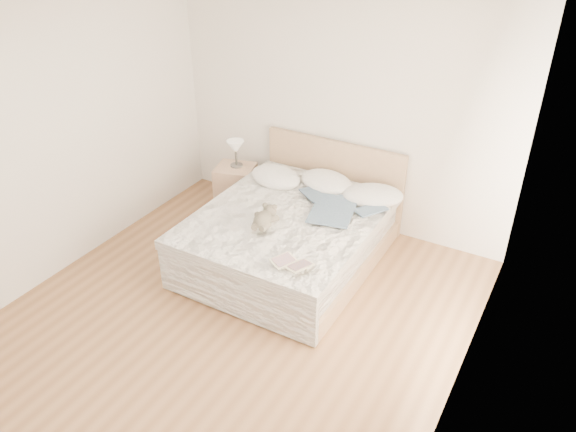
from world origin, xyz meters
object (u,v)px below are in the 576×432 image
at_px(childrens_book, 292,264).
at_px(teddy_bear, 263,225).
at_px(bed, 292,235).
at_px(nightstand, 236,188).
at_px(table_lamp, 236,148).
at_px(photo_book, 277,179).

relative_size(childrens_book, teddy_bear, 1.04).
bearing_deg(bed, teddy_bear, -99.04).
height_order(nightstand, table_lamp, table_lamp).
bearing_deg(nightstand, table_lamp, 87.82).
bearing_deg(table_lamp, teddy_bear, -46.34).
height_order(childrens_book, teddy_bear, teddy_bear).
xyz_separation_m(nightstand, childrens_book, (1.61, -1.49, 0.35)).
distance_m(childrens_book, teddy_bear, 0.68).
bearing_deg(photo_book, bed, -78.25).
height_order(table_lamp, photo_book, table_lamp).
relative_size(bed, nightstand, 3.83).
relative_size(photo_book, teddy_bear, 1.03).
distance_m(bed, nightstand, 1.30).
bearing_deg(table_lamp, nightstand, -92.18).
distance_m(nightstand, photo_book, 0.77).
bearing_deg(teddy_bear, childrens_book, -47.75).
distance_m(nightstand, table_lamp, 0.51).
relative_size(nightstand, table_lamp, 1.73).
relative_size(bed, childrens_book, 6.54).
bearing_deg(childrens_book, photo_book, 149.83).
distance_m(table_lamp, teddy_bear, 1.55).
height_order(bed, table_lamp, bed).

